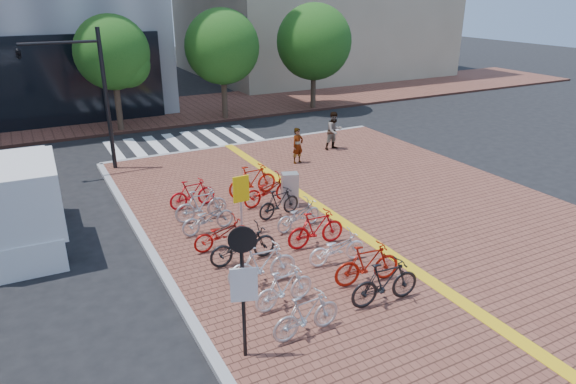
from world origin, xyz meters
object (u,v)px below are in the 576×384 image
bike_13 (279,203)px  bike_0 (306,315)px  pedestrian_a (298,146)px  utility_box (290,190)px  box_truck (20,204)px  bike_15 (252,180)px  bike_1 (284,288)px  bike_5 (208,218)px  bike_3 (243,245)px  bike_4 (222,234)px  notice_sign (243,277)px  bike_12 (299,215)px  pedestrian_b (334,131)px  bike_6 (201,205)px  yellow_sign (241,194)px  bike_8 (385,282)px  bike_14 (268,190)px  traffic_light_pole (67,76)px  bike_11 (316,229)px  bike_7 (192,194)px  bike_10 (337,248)px  bike_9 (367,264)px  bike_2 (262,265)px

bike_13 → bike_0: bearing=148.5°
pedestrian_a → utility_box: 4.81m
box_truck → bike_15: bearing=0.6°
bike_1 → bike_5: 4.68m
bike_3 → bike_4: size_ratio=1.12×
bike_4 → notice_sign: (-1.30, -4.71, 1.41)m
bike_12 → pedestrian_b: bearing=-50.9°
bike_13 → bike_6: bearing=59.0°
bike_0 → yellow_sign: 5.37m
bike_1 → bike_8: bike_8 is taller
utility_box → yellow_sign: size_ratio=0.64×
bike_14 → utility_box: 0.79m
pedestrian_a → box_truck: box_truck is taller
bike_5 → bike_8: size_ratio=0.95×
traffic_light_pole → bike_1: bearing=-76.6°
bike_6 → bike_11: 4.06m
bike_0 → bike_15: 8.34m
bike_7 → bike_10: size_ratio=0.99×
pedestrian_a → bike_9: bearing=-121.1°
bike_11 → utility_box: 3.08m
box_truck → utility_box: bearing=-9.9°
bike_9 → pedestrian_b: size_ratio=1.02×
bike_14 → bike_0: bearing=152.7°
bike_4 → traffic_light_pole: (-2.72, 8.91, 3.49)m
bike_14 → bike_15: bike_15 is taller
bike_4 → bike_14: (2.63, 2.37, 0.07)m
bike_0 → bike_3: bearing=-4.4°
bike_2 → bike_13: bearing=-29.2°
bike_6 → notice_sign: size_ratio=0.60×
bike_13 → bike_2: bearing=137.4°
bike_2 → bike_7: size_ratio=1.11×
bike_10 → bike_15: 5.65m
bike_14 → traffic_light_pole: (-5.35, 6.55, 3.42)m
bike_13 → yellow_sign: bearing=101.6°
bike_3 → utility_box: size_ratio=1.61×
bike_1 → bike_3: bearing=-6.4°
bike_10 → bike_13: bike_13 is taller
bike_15 → box_truck: bearing=86.0°
bike_13 → utility_box: utility_box is taller
notice_sign → bike_4: bearing=74.6°
bike_5 → bike_7: 2.11m
bike_9 → bike_13: bearing=8.8°
bike_4 → bike_5: 1.22m
pedestrian_a → traffic_light_pole: (-8.49, 3.00, 3.16)m
bike_11 → bike_0: bearing=148.6°
bike_4 → bike_3: bearing=-169.9°
bike_0 → bike_12: size_ratio=0.98×
bike_1 → bike_14: 6.30m
bike_1 → bike_14: (2.39, 5.82, 0.03)m
bike_11 → traffic_light_pole: size_ratio=0.32×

